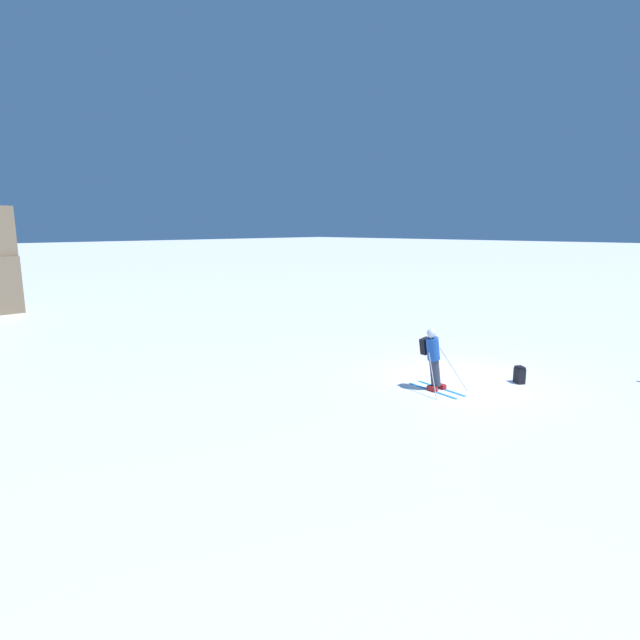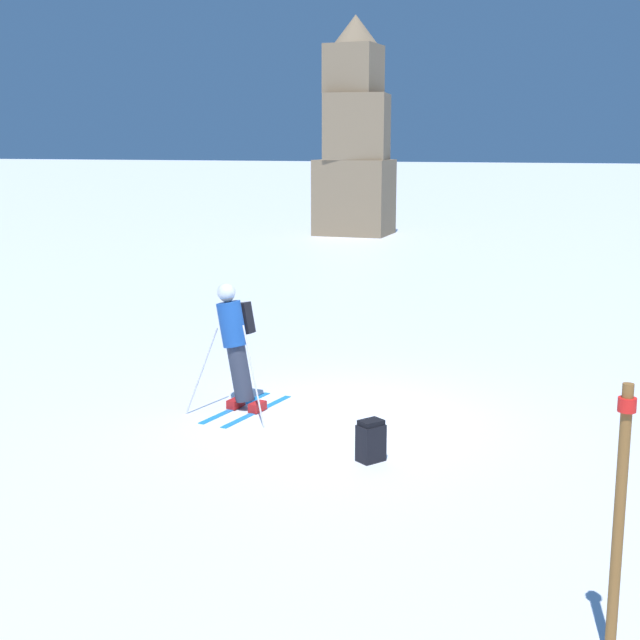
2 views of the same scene
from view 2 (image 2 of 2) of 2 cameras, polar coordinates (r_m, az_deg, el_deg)
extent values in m
plane|color=white|center=(12.10, 1.48, -6.39)|extent=(300.00, 300.00, 0.00)
cube|color=#1E7AC6|center=(12.65, -5.40, -5.60)|extent=(0.38, 1.66, 0.01)
cube|color=#1E7AC6|center=(12.46, -4.02, -5.84)|extent=(0.38, 1.66, 0.01)
cube|color=#B21919|center=(12.63, -5.41, -5.31)|extent=(0.19, 0.30, 0.12)
cube|color=#B21919|center=(12.44, -4.03, -5.55)|extent=(0.19, 0.30, 0.12)
cylinder|color=#2D3342|center=(12.47, -5.12, -3.41)|extent=(0.44, 0.33, 0.82)
cylinder|color=#194799|center=(12.38, -5.67, -0.25)|extent=(0.50, 0.41, 0.67)
sphere|color=tan|center=(12.35, -5.99, 1.65)|extent=(0.29, 0.26, 0.26)
sphere|color=silver|center=(12.34, -6.02, 1.78)|extent=(0.34, 0.30, 0.30)
cube|color=black|center=(12.59, -5.03, 0.09)|extent=(0.38, 0.24, 0.48)
cylinder|color=#B7B7BC|center=(12.46, -7.57, -3.23)|extent=(0.31, 0.49, 1.15)
cylinder|color=#B7B7BC|center=(11.98, -4.29, -3.56)|extent=(0.56, 0.63, 1.23)
cube|color=#7A664C|center=(36.01, 2.22, 7.85)|extent=(2.86, 2.43, 2.97)
cube|color=#7A664C|center=(35.83, 2.39, 12.25)|extent=(2.64, 2.43, 2.54)
cube|color=#7A664C|center=(36.12, 2.17, 15.74)|extent=(2.08, 1.99, 1.87)
cone|color=#7A664C|center=(36.19, 2.30, 18.10)|extent=(1.71, 1.71, 1.10)
cube|color=black|center=(10.54, 3.27, -7.86)|extent=(0.35, 0.37, 0.44)
cube|color=black|center=(10.46, 3.29, -6.57)|extent=(0.32, 0.33, 0.06)
cylinder|color=brown|center=(6.81, 18.57, -12.25)|extent=(0.08, 0.08, 2.06)
cylinder|color=red|center=(6.52, 19.06, -5.14)|extent=(0.13, 0.13, 0.10)
camera|label=1|loc=(17.11, -58.33, 8.63)|focal=28.00mm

